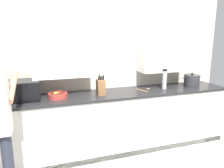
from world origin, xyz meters
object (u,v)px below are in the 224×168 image
object	(u,v)px
knife_block	(101,87)
thermos_flask	(164,79)
microwave_oven	(19,91)
stock_pot	(192,81)
fruit_bowl	(58,95)
wooden_spoon	(145,90)

from	to	relation	value
knife_block	thermos_flask	world-z (taller)	thermos_flask
microwave_oven	stock_pot	size ratio (longest dim) A/B	1.38
fruit_bowl	thermos_flask	world-z (taller)	thermos_flask
stock_pot	thermos_flask	xyz separation A→B (m)	(-0.54, -0.01, 0.06)
stock_pot	wooden_spoon	bearing A→B (deg)	179.51
stock_pot	thermos_flask	bearing A→B (deg)	-179.38
knife_block	fruit_bowl	distance (m)	0.62
microwave_oven	thermos_flask	bearing A→B (deg)	-1.67
stock_pot	knife_block	xyz separation A→B (m)	(-1.62, -0.02, 0.02)
thermos_flask	microwave_oven	bearing A→B (deg)	178.33
microwave_oven	fruit_bowl	bearing A→B (deg)	-6.05
wooden_spoon	fruit_bowl	bearing A→B (deg)	-179.91
fruit_bowl	wooden_spoon	size ratio (longest dim) A/B	1.16
fruit_bowl	wooden_spoon	world-z (taller)	fruit_bowl
stock_pot	microwave_oven	bearing A→B (deg)	178.78
microwave_oven	knife_block	world-z (taller)	knife_block
microwave_oven	stock_pot	bearing A→B (deg)	-1.22
stock_pot	knife_block	distance (m)	1.62
knife_block	thermos_flask	distance (m)	1.08
fruit_bowl	wooden_spoon	distance (m)	1.35
wooden_spoon	stock_pot	bearing A→B (deg)	-0.49
microwave_oven	stock_pot	distance (m)	2.73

